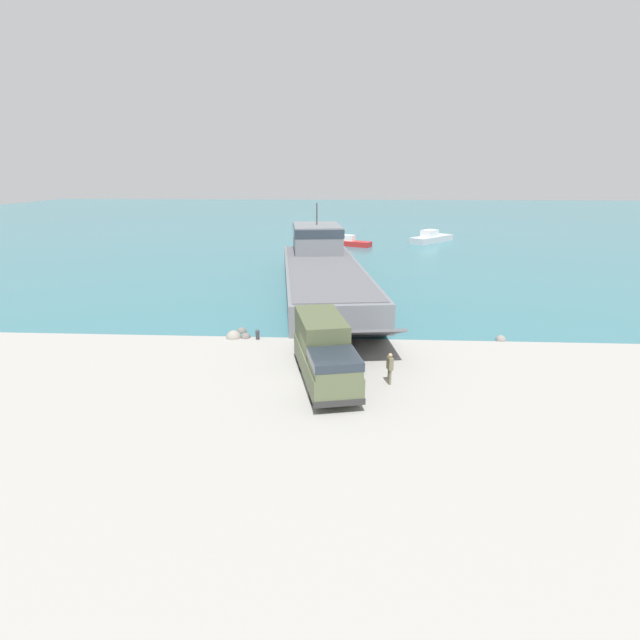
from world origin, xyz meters
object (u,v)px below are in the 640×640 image
at_px(mooring_bollard, 258,334).
at_px(moored_boat_a, 431,238).
at_px(moored_boat_b, 350,242).
at_px(landing_craft, 322,267).
at_px(soldier_on_ramp, 390,366).
at_px(military_truck, 324,351).

bearing_deg(mooring_bollard, moored_boat_a, 68.83).
relative_size(moored_boat_b, mooring_bollard, 9.53).
xyz_separation_m(landing_craft, soldier_on_ramp, (4.90, -24.27, -0.85)).
xyz_separation_m(landing_craft, moored_boat_a, (16.10, 33.50, -1.21)).
bearing_deg(landing_craft, military_truck, -94.44).
distance_m(moored_boat_b, mooring_bollard, 45.94).
xyz_separation_m(soldier_on_ramp, moored_boat_b, (-2.03, 52.54, -0.47)).
height_order(soldier_on_ramp, moored_boat_b, soldier_on_ramp).
bearing_deg(moored_boat_b, soldier_on_ramp, 28.05).
height_order(moored_boat_a, moored_boat_b, moored_boat_a).
relative_size(landing_craft, military_truck, 4.23).
distance_m(soldier_on_ramp, moored_boat_b, 52.58).
relative_size(landing_craft, soldier_on_ramp, 19.73).
relative_size(military_truck, mooring_bollard, 11.92).
height_order(moored_boat_b, mooring_bollard, moored_boat_b).
xyz_separation_m(moored_boat_a, mooring_bollard, (-19.64, -50.72, -0.30)).
bearing_deg(soldier_on_ramp, moored_boat_b, -104.57).
bearing_deg(soldier_on_ramp, mooring_bollard, -56.65).
xyz_separation_m(military_truck, moored_boat_b, (1.50, 52.25, -1.14)).
xyz_separation_m(military_truck, moored_boat_a, (14.73, 57.48, -1.03)).
bearing_deg(landing_craft, mooring_bollard, -109.33).
height_order(landing_craft, mooring_bollard, landing_craft).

